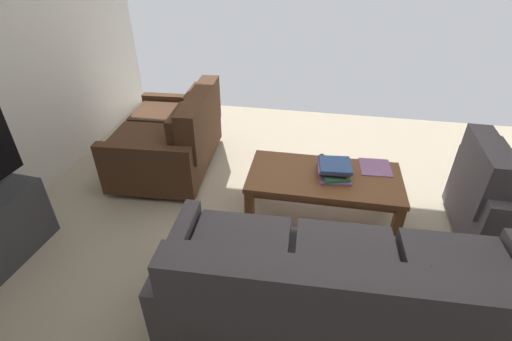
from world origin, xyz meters
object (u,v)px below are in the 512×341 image
(coffee_table, at_px, (324,182))
(book_stack, at_px, (334,169))
(loose_magazine, at_px, (375,167))
(sofa_main, at_px, (344,296))
(loveseat_near, at_px, (173,137))
(tv_remote, at_px, (327,159))

(coffee_table, height_order, book_stack, book_stack)
(loose_magazine, bearing_deg, book_stack, 24.25)
(sofa_main, relative_size, loose_magazine, 7.97)
(loveseat_near, distance_m, coffee_table, 1.62)
(loveseat_near, height_order, tv_remote, loveseat_near)
(loveseat_near, height_order, loose_magazine, loveseat_near)
(sofa_main, bearing_deg, loose_magazine, -101.67)
(sofa_main, relative_size, loveseat_near, 1.63)
(coffee_table, bearing_deg, tv_remote, -93.35)
(sofa_main, bearing_deg, tv_remote, -84.36)
(loveseat_near, xyz_separation_m, loose_magazine, (-1.91, 0.41, 0.12))
(coffee_table, distance_m, tv_remote, 0.25)
(coffee_table, bearing_deg, loose_magazine, -155.04)
(book_stack, relative_size, tv_remote, 2.18)
(tv_remote, xyz_separation_m, loose_magazine, (-0.39, 0.05, -0.01))
(sofa_main, height_order, tv_remote, sofa_main)
(sofa_main, distance_m, book_stack, 1.10)
(sofa_main, xyz_separation_m, loveseat_near, (1.65, -1.67, -0.03))
(loveseat_near, bearing_deg, tv_remote, 166.81)
(loose_magazine, bearing_deg, loveseat_near, -14.84)
(book_stack, bearing_deg, coffee_table, 12.91)
(sofa_main, xyz_separation_m, loose_magazine, (-0.26, -1.26, 0.09))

